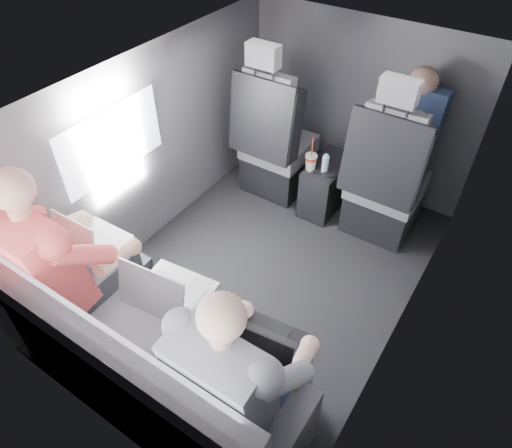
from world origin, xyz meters
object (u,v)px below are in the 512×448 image
Objects in this scene: front_seat_left at (275,148)px; laptop_white at (90,238)px; front_seat_right at (385,187)px; center_console at (326,185)px; rear_bench at (149,368)px; passenger_rear_right at (242,372)px; laptop_silver at (167,290)px; water_bottle at (325,164)px; soda_cup at (311,161)px; passenger_rear_left at (67,262)px; laptop_black at (263,347)px; passenger_front_right at (411,128)px.

laptop_white is at bearing -96.45° from front_seat_left.
front_seat_right is 2.64× the size of center_console.
passenger_rear_right is at bearing 10.75° from rear_bench.
water_bottle is at bearing 88.08° from laptop_silver.
front_seat_left is 4.70× the size of soda_cup.
laptop_silver reaches higher than center_console.
passenger_rear_left is at bearing -119.58° from front_seat_right.
front_seat_right reaches higher than water_bottle.
soda_cup is 1.79m from passenger_rear_left.
laptop_silver is at bearing -76.11° from front_seat_left.
rear_bench is (-0.00, -1.94, 0.11)m from center_console.
soda_cup is at bearing 91.63° from laptop_silver.
soda_cup is at bearing 73.97° from passenger_rear_left.
passenger_rear_right reaches higher than soda_cup.
laptop_white is (-0.65, -1.56, 0.17)m from water_bottle.
laptop_white is 0.25× the size of passenger_rear_left.
front_seat_left reaches higher than laptop_white.
water_bottle is at bearing -171.94° from front_seat_right.
passenger_rear_left is at bearing -93.98° from front_seat_left.
water_bottle is 0.38× the size of laptop_black.
laptop_silver is 0.56m from passenger_rear_left.
laptop_black is (0.07, -1.67, 0.23)m from front_seat_right.
rear_bench is at bearing -169.25° from passenger_rear_right.
laptop_white reaches higher than soda_cup.
laptop_white is (-0.63, -1.66, 0.43)m from center_console.
soda_cup is 0.37× the size of passenger_front_right.
soda_cup is at bearing 92.69° from rear_bench.
center_console is at bearing 72.69° from passenger_rear_left.
front_seat_right is 1.68m from laptop_black.
front_seat_right reaches higher than laptop_white.
center_console is 0.28m from water_bottle.
laptop_black is at bearing -87.76° from front_seat_right.
front_seat_right is at bearing 60.42° from passenger_rear_left.
passenger_rear_left is (-0.49, -1.71, 0.18)m from soda_cup.
laptop_black is at bearing -59.91° from front_seat_left.
laptop_silver is at bearing 179.10° from laptop_black.
center_console is at bearing -154.99° from passenger_front_right.
laptop_silver reaches higher than laptop_white.
water_bottle is 0.45× the size of laptop_white.
water_bottle is (0.46, -0.06, 0.07)m from front_seat_left.
rear_bench is at bearing -9.31° from passenger_rear_left.
laptop_black reaches higher than water_bottle.
laptop_black is at bearing 24.65° from rear_bench.
passenger_rear_left is at bearing -164.28° from laptop_silver.
water_bottle is 1.60m from laptop_silver.
center_console is 0.38× the size of passenger_rear_left.
center_console is 1.99m from passenger_rear_left.
passenger_front_right is (0.92, 0.26, 0.34)m from front_seat_left.
passenger_rear_right is at bearing -74.31° from water_bottle.
passenger_rear_left is 2.32m from passenger_front_right.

